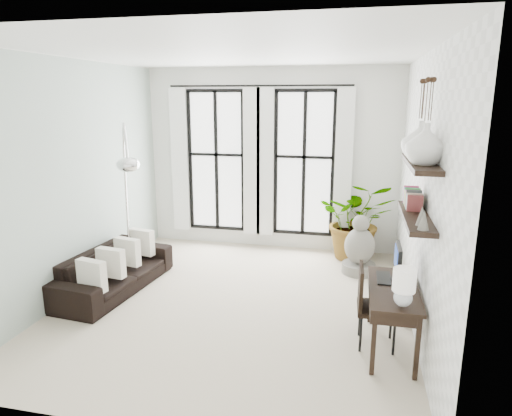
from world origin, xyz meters
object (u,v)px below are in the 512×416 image
(sofa, at_px, (114,270))
(plant, at_px, (357,220))
(desk, at_px, (394,293))
(buddha, at_px, (359,249))
(arc_lamp, at_px, (126,163))
(desk_chair, at_px, (370,301))

(sofa, xyz_separation_m, plant, (3.35, 2.09, 0.38))
(desk, xyz_separation_m, buddha, (-0.34, 2.25, -0.29))
(arc_lamp, xyz_separation_m, buddha, (3.30, 1.06, -1.39))
(sofa, relative_size, desk_chair, 2.18)
(desk, bearing_deg, arc_lamp, 161.94)
(sofa, distance_m, desk_chair, 3.60)
(plant, bearing_deg, buddha, -85.03)
(sofa, xyz_separation_m, desk, (3.75, -0.84, 0.39))
(plant, relative_size, desk_chair, 1.48)
(plant, distance_m, desk, 2.96)
(buddha, bearing_deg, plant, 94.97)
(arc_lamp, bearing_deg, desk_chair, -17.84)
(sofa, xyz_separation_m, desk_chair, (3.52, -0.75, 0.23))
(sofa, xyz_separation_m, arc_lamp, (0.10, 0.35, 1.49))
(plant, xyz_separation_m, desk, (0.40, -2.93, 0.01))
(arc_lamp, relative_size, buddha, 2.51)
(plant, relative_size, arc_lamp, 0.58)
(desk, xyz_separation_m, arc_lamp, (-3.64, 1.19, 1.10))
(desk_chair, bearing_deg, sofa, 166.47)
(arc_lamp, bearing_deg, plant, 28.29)
(desk, relative_size, arc_lamp, 0.51)
(sofa, bearing_deg, arc_lamp, -10.61)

